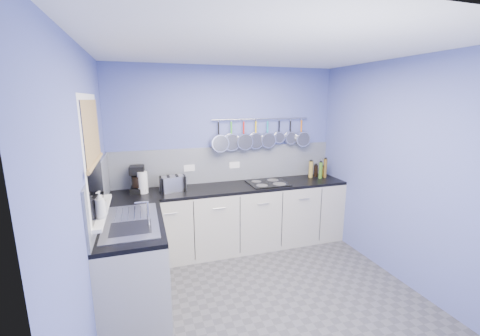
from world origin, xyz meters
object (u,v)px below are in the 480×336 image
soap_bottle_b (102,204)px  hob (268,183)px  coffee_maker (138,179)px  toaster (173,184)px  soap_bottle_a (100,205)px  canister (183,183)px  paper_towel (143,182)px

soap_bottle_b → hob: size_ratio=0.32×
coffee_maker → hob: bearing=0.2°
coffee_maker → toaster: coffee_maker is taller
soap_bottle_a → canister: bearing=55.2°
toaster → hob: size_ratio=0.57×
coffee_maker → hob: (1.73, -0.12, -0.16)m
paper_towel → toaster: bearing=-2.8°
hob → coffee_maker: bearing=176.0°
soap_bottle_a → coffee_maker: (0.30, 1.22, -0.10)m
canister → toaster: bearing=-144.4°
soap_bottle_b → canister: size_ratio=1.31×
soap_bottle_a → toaster: soap_bottle_a is taller
paper_towel → coffee_maker: size_ratio=0.81×
paper_towel → toaster: 0.37m
toaster → canister: size_ratio=2.29×
soap_bottle_b → coffee_maker: (0.30, 1.11, -0.07)m
soap_bottle_b → canister: (0.87, 1.14, -0.17)m
paper_towel → hob: size_ratio=0.51×
soap_bottle_a → paper_towel: (0.36, 1.17, -0.13)m
toaster → soap_bottle_b: bearing=-141.7°
canister → hob: size_ratio=0.25×
soap_bottle_a → canister: size_ratio=1.82×
coffee_maker → canister: size_ratio=2.56×
toaster → coffee_maker: bearing=153.3°
soap_bottle_b → hob: bearing=26.0°
toaster → soap_bottle_a: bearing=-139.0°
paper_towel → hob: paper_towel is taller
canister → soap_bottle_a: bearing=-124.8°
coffee_maker → soap_bottle_b: bearing=-100.8°
toaster → canister: (0.14, 0.10, -0.03)m
hob → soap_bottle_b: bearing=-154.0°
soap_bottle_a → soap_bottle_b: soap_bottle_a is taller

